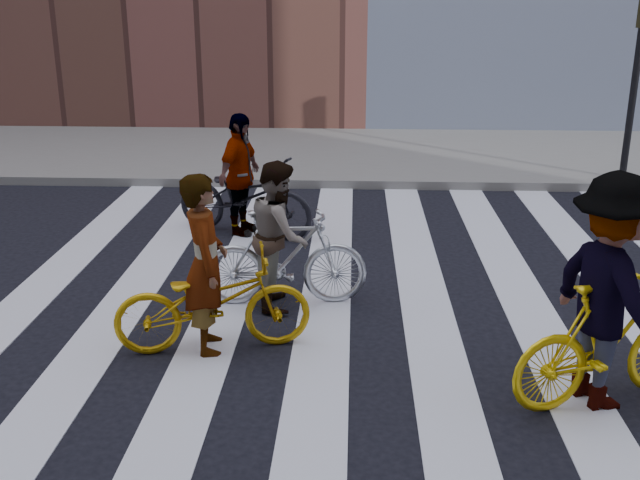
# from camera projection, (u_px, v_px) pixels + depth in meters

# --- Properties ---
(ground) EXTENTS (100.00, 100.00, 0.00)m
(ground) POSITION_uv_depth(u_px,v_px,m) (376.00, 307.00, 8.12)
(ground) COLOR black
(ground) RESTS_ON ground
(sidewalk_far) EXTENTS (100.00, 5.00, 0.15)m
(sidewalk_far) POSITION_uv_depth(u_px,v_px,m) (367.00, 155.00, 15.19)
(sidewalk_far) COLOR gray
(sidewalk_far) RESTS_ON ground
(zebra_crosswalk) EXTENTS (8.25, 10.00, 0.01)m
(zebra_crosswalk) POSITION_uv_depth(u_px,v_px,m) (376.00, 307.00, 8.11)
(zebra_crosswalk) COLOR silver
(zebra_crosswalk) RESTS_ON ground
(traffic_signal) EXTENTS (0.22, 0.42, 3.33)m
(traffic_signal) POSITION_uv_depth(u_px,v_px,m) (640.00, 53.00, 12.23)
(traffic_signal) COLOR black
(traffic_signal) RESTS_ON ground
(bike_yellow_left) EXTENTS (1.94, 1.02, 0.97)m
(bike_yellow_left) POSITION_uv_depth(u_px,v_px,m) (213.00, 302.00, 7.04)
(bike_yellow_left) COLOR #CC970B
(bike_yellow_left) RESTS_ON ground
(bike_silver_mid) EXTENTS (1.82, 0.67, 1.07)m
(bike_silver_mid) POSITION_uv_depth(u_px,v_px,m) (284.00, 258.00, 8.04)
(bike_silver_mid) COLOR silver
(bike_silver_mid) RESTS_ON ground
(bike_yellow_right) EXTENTS (1.86, 1.11, 1.08)m
(bike_yellow_right) POSITION_uv_depth(u_px,v_px,m) (610.00, 342.00, 6.11)
(bike_yellow_right) COLOR yellow
(bike_yellow_right) RESTS_ON ground
(bike_dark_rear) EXTENTS (2.19, 1.39, 1.08)m
(bike_dark_rear) POSITION_uv_depth(u_px,v_px,m) (244.00, 197.00, 10.37)
(bike_dark_rear) COLOR black
(bike_dark_rear) RESTS_ON ground
(rider_left) EXTENTS (0.54, 0.70, 1.73)m
(rider_left) POSITION_uv_depth(u_px,v_px,m) (205.00, 264.00, 6.92)
(rider_left) COLOR slate
(rider_left) RESTS_ON ground
(rider_mid) EXTENTS (0.67, 0.83, 1.60)m
(rider_mid) POSITION_uv_depth(u_px,v_px,m) (279.00, 235.00, 7.96)
(rider_mid) COLOR slate
(rider_mid) RESTS_ON ground
(rider_right) EXTENTS (1.13, 1.44, 1.96)m
(rider_right) POSITION_uv_depth(u_px,v_px,m) (611.00, 293.00, 5.97)
(rider_right) COLOR slate
(rider_right) RESTS_ON ground
(rider_rear) EXTENTS (0.73, 1.08, 1.70)m
(rider_rear) POSITION_uv_depth(u_px,v_px,m) (240.00, 175.00, 10.27)
(rider_rear) COLOR slate
(rider_rear) RESTS_ON ground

